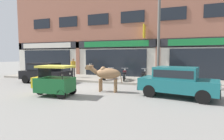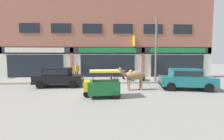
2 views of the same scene
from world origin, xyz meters
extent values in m
plane|color=gray|center=(0.00, 0.00, 0.00)|extent=(90.00, 90.00, 0.00)
cube|color=gray|center=(0.00, 3.98, 0.08)|extent=(19.00, 3.56, 0.16)
cube|color=#9E604C|center=(0.00, 6.03, 5.77)|extent=(23.00, 0.55, 6.21)
cube|color=silver|center=(0.00, 6.03, 1.70)|extent=(23.00, 0.55, 3.40)
cube|color=#28282D|center=(0.00, 5.72, 3.05)|extent=(22.08, 0.08, 0.64)
cube|color=black|center=(-7.67, 5.71, 1.35)|extent=(5.83, 0.10, 2.40)
cube|color=silver|center=(-7.67, 5.69, 3.05)|extent=(6.13, 0.05, 0.52)
cube|color=#9E604C|center=(-3.83, 5.74, 1.70)|extent=(0.36, 0.12, 3.40)
cube|color=black|center=(0.00, 5.71, 1.35)|extent=(5.83, 0.10, 2.40)
cube|color=#197A38|center=(0.00, 5.69, 3.05)|extent=(6.13, 0.05, 0.52)
cube|color=#9E604C|center=(3.83, 5.74, 1.70)|extent=(0.36, 0.12, 3.40)
cube|color=black|center=(7.67, 5.71, 1.35)|extent=(5.83, 0.10, 2.40)
cube|color=#197A38|center=(7.67, 5.69, 3.05)|extent=(6.13, 0.05, 0.52)
cube|color=black|center=(-8.15, 5.73, 5.33)|extent=(2.09, 0.06, 1.00)
cube|color=black|center=(-4.89, 5.73, 5.33)|extent=(2.09, 0.06, 1.00)
cube|color=black|center=(-1.63, 5.73, 5.33)|extent=(2.09, 0.06, 1.00)
cube|color=black|center=(1.63, 5.73, 5.33)|extent=(2.09, 0.06, 1.00)
cube|color=black|center=(4.89, 5.73, 5.33)|extent=(2.09, 0.06, 1.00)
cube|color=black|center=(8.15, 5.73, 5.33)|extent=(2.09, 0.06, 1.00)
cube|color=yellow|center=(2.73, 5.31, 4.00)|extent=(0.08, 0.80, 1.10)
ellipsoid|color=#936B47|center=(1.77, -0.37, 1.02)|extent=(1.44, 0.63, 0.60)
sphere|color=#936B47|center=(1.49, -0.39, 1.25)|extent=(0.32, 0.32, 0.32)
cylinder|color=#936B47|center=(1.35, -0.55, 0.36)|extent=(0.12, 0.12, 0.72)
cylinder|color=#936B47|center=(1.32, -0.26, 0.36)|extent=(0.12, 0.12, 0.72)
cylinder|color=#936B47|center=(2.21, -0.48, 0.36)|extent=(0.12, 0.12, 0.72)
cylinder|color=#936B47|center=(2.19, -0.19, 0.36)|extent=(0.12, 0.12, 0.72)
cylinder|color=#936B47|center=(0.95, -0.44, 1.17)|extent=(0.48, 0.28, 0.43)
cube|color=#936B47|center=(0.69, -0.46, 1.34)|extent=(0.38, 0.25, 0.26)
cube|color=brown|center=(0.51, -0.47, 1.30)|extent=(0.15, 0.17, 0.14)
cone|color=beige|center=(0.74, -0.56, 1.52)|extent=(0.12, 0.07, 0.19)
cone|color=beige|center=(0.72, -0.36, 1.52)|extent=(0.12, 0.07, 0.19)
cube|color=#936B47|center=(0.78, -0.61, 1.40)|extent=(0.05, 0.14, 0.10)
cube|color=#936B47|center=(0.76, -0.29, 1.40)|extent=(0.05, 0.14, 0.10)
cylinder|color=#936B47|center=(2.50, -0.31, 0.80)|extent=(0.17, 0.05, 0.60)
cylinder|color=black|center=(-2.64, 1.83, 0.30)|extent=(0.60, 0.20, 0.60)
cylinder|color=black|center=(-2.60, 0.39, 0.30)|extent=(0.60, 0.20, 0.60)
cylinder|color=black|center=(-4.94, 1.77, 0.30)|extent=(0.60, 0.20, 0.60)
cylinder|color=black|center=(-4.90, 0.33, 0.30)|extent=(0.60, 0.20, 0.60)
cube|color=black|center=(-3.77, 1.08, 0.60)|extent=(3.54, 1.70, 0.60)
cube|color=black|center=(-3.87, 1.08, 1.18)|extent=(1.94, 1.49, 0.56)
cube|color=black|center=(-3.87, 1.08, 1.18)|extent=(1.79, 1.51, 0.35)
cube|color=black|center=(-2.04, 1.13, 0.38)|extent=(0.16, 1.52, 0.20)
cube|color=black|center=(-5.50, 1.03, 0.38)|extent=(0.16, 1.52, 0.20)
sphere|color=silver|center=(-2.03, 1.61, 0.68)|extent=(0.14, 0.14, 0.14)
sphere|color=silver|center=(-2.00, 0.65, 0.68)|extent=(0.14, 0.14, 0.14)
cube|color=red|center=(-5.54, 1.52, 0.70)|extent=(0.03, 0.16, 0.14)
cube|color=red|center=(-5.51, 0.53, 0.70)|extent=(0.03, 0.16, 0.14)
cylinder|color=black|center=(6.64, 0.14, 0.30)|extent=(0.62, 0.29, 0.60)
cylinder|color=black|center=(6.36, -1.28, 0.30)|extent=(0.62, 0.29, 0.60)
cylinder|color=black|center=(4.38, 0.59, 0.30)|extent=(0.62, 0.29, 0.60)
cylinder|color=black|center=(4.10, -0.83, 0.30)|extent=(0.62, 0.29, 0.60)
cube|color=#196066|center=(5.37, -0.35, 0.60)|extent=(3.75, 2.25, 0.60)
cube|color=#196066|center=(5.27, -0.33, 1.18)|extent=(2.15, 1.78, 0.56)
cube|color=black|center=(5.27, -0.33, 1.18)|extent=(2.00, 1.77, 0.35)
cube|color=black|center=(7.07, -0.68, 0.38)|extent=(0.42, 1.51, 0.20)
cube|color=black|center=(3.67, -0.01, 0.38)|extent=(0.42, 1.51, 0.20)
sphere|color=silver|center=(7.19, -0.22, 0.68)|extent=(0.14, 0.14, 0.14)
sphere|color=silver|center=(7.00, -1.16, 0.68)|extent=(0.14, 0.14, 0.14)
cube|color=red|center=(3.75, 0.48, 0.70)|extent=(0.06, 0.16, 0.14)
cube|color=red|center=(3.55, -0.49, 0.70)|extent=(0.06, 0.16, 0.14)
cylinder|color=black|center=(-1.24, -2.25, 0.22)|extent=(0.45, 0.16, 0.44)
cylinder|color=black|center=(0.34, -2.64, 0.22)|extent=(0.45, 0.16, 0.44)
cylinder|color=black|center=(0.26, -1.61, 0.22)|extent=(0.45, 0.16, 0.44)
cube|color=#19602D|center=(-0.35, -2.18, 0.57)|extent=(1.80, 1.30, 0.70)
cube|color=yellow|center=(-1.24, -2.25, 0.67)|extent=(0.43, 0.90, 0.52)
cylinder|color=black|center=(-0.88, -2.72, 1.19)|extent=(0.04, 0.04, 0.55)
cylinder|color=black|center=(-0.96, -1.74, 1.19)|extent=(0.04, 0.04, 0.55)
cylinder|color=black|center=(0.40, -2.61, 1.19)|extent=(0.04, 0.04, 0.55)
cylinder|color=black|center=(0.32, -1.63, 1.19)|extent=(0.04, 0.04, 0.55)
cube|color=#DBCC42|center=(-0.30, -2.18, 1.47)|extent=(1.70, 1.23, 0.10)
cube|color=black|center=(-0.92, -2.23, 1.19)|extent=(0.11, 0.93, 0.50)
cylinder|color=black|center=(0.34, 3.90, 0.44)|extent=(0.13, 0.56, 0.56)
cylinder|color=black|center=(0.27, 2.65, 0.44)|extent=(0.13, 0.56, 0.56)
cube|color=#B2B5BA|center=(0.30, 3.25, 0.48)|extent=(0.22, 0.33, 0.24)
cube|color=red|center=(0.31, 3.41, 0.74)|extent=(0.26, 0.41, 0.24)
cube|color=black|center=(0.29, 3.01, 0.72)|extent=(0.25, 0.53, 0.12)
cylinder|color=#B2B5BA|center=(0.33, 3.84, 0.74)|extent=(0.05, 0.27, 0.59)
cylinder|color=#B2B5BA|center=(0.34, 3.88, 1.02)|extent=(0.52, 0.06, 0.03)
sphere|color=silver|center=(0.34, 3.94, 0.90)|extent=(0.12, 0.12, 0.12)
cylinder|color=#B2B5BA|center=(0.17, 2.90, 0.40)|extent=(0.09, 0.48, 0.06)
cylinder|color=black|center=(1.52, 3.86, 0.44)|extent=(0.22, 0.57, 0.56)
cylinder|color=black|center=(1.80, 2.65, 0.44)|extent=(0.22, 0.57, 0.56)
cube|color=#B2B5BA|center=(1.66, 3.23, 0.48)|extent=(0.27, 0.36, 0.24)
cube|color=maroon|center=(1.63, 3.39, 0.74)|extent=(0.32, 0.44, 0.24)
cube|color=black|center=(1.72, 3.00, 0.72)|extent=(0.33, 0.56, 0.12)
cylinder|color=#B2B5BA|center=(1.53, 3.80, 0.74)|extent=(0.10, 0.27, 0.59)
cylinder|color=#B2B5BA|center=(1.52, 3.84, 1.02)|extent=(0.51, 0.15, 0.03)
sphere|color=silver|center=(1.51, 3.90, 0.90)|extent=(0.12, 0.12, 0.12)
cylinder|color=#B2B5BA|center=(1.64, 2.86, 0.40)|extent=(0.17, 0.48, 0.06)
cylinder|color=black|center=(3.09, 3.84, 0.44)|extent=(0.11, 0.56, 0.56)
cylinder|color=black|center=(3.11, 2.59, 0.44)|extent=(0.11, 0.56, 0.56)
cube|color=#B2B5BA|center=(3.10, 3.19, 0.48)|extent=(0.21, 0.32, 0.24)
cube|color=black|center=(3.10, 3.35, 0.74)|extent=(0.25, 0.41, 0.24)
cube|color=black|center=(3.10, 2.95, 0.72)|extent=(0.23, 0.52, 0.12)
cylinder|color=#B2B5BA|center=(3.09, 3.78, 0.74)|extent=(0.05, 0.27, 0.59)
cylinder|color=#B2B5BA|center=(3.09, 3.82, 1.02)|extent=(0.52, 0.04, 0.03)
sphere|color=silver|center=(3.08, 3.88, 0.90)|extent=(0.12, 0.12, 0.12)
cylinder|color=#B2B5BA|center=(3.00, 2.83, 0.40)|extent=(0.07, 0.48, 0.06)
cylinder|color=#2D2D33|center=(-3.00, 3.45, 0.57)|extent=(0.11, 0.11, 0.82)
cylinder|color=#2D2D33|center=(-2.82, 3.45, 0.57)|extent=(0.11, 0.11, 0.82)
cylinder|color=gold|center=(-2.91, 3.45, 1.26)|extent=(0.32, 0.32, 0.56)
cylinder|color=gold|center=(-3.12, 3.45, 1.23)|extent=(0.08, 0.08, 0.56)
cylinder|color=gold|center=(-2.70, 3.44, 1.23)|extent=(0.08, 0.08, 0.56)
sphere|color=tan|center=(-2.91, 3.45, 1.66)|extent=(0.20, 0.20, 0.20)
cylinder|color=#595651|center=(4.16, 2.50, 2.90)|extent=(0.18, 0.18, 5.47)
camera|label=1|loc=(5.28, -9.26, 2.01)|focal=28.00mm
camera|label=2|loc=(-0.21, -10.44, 2.17)|focal=24.00mm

